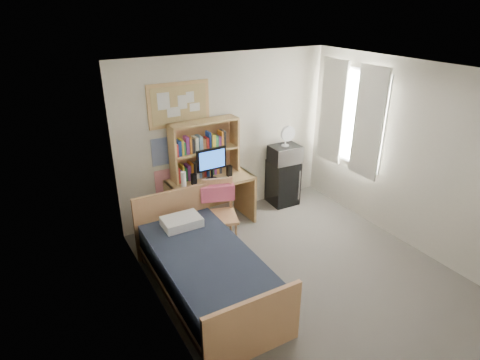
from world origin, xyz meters
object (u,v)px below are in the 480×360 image
speaker_left (194,179)px  desk_fan (286,137)px  mini_fridge (283,182)px  monitor (212,165)px  desk_chair (220,217)px  speaker_right (229,171)px  microwave (285,154)px  desk (211,202)px  bed (207,275)px  bulletin_board (179,104)px

speaker_left → desk_fan: desk_fan is taller
mini_fridge → monitor: bearing=-171.6°
desk_chair → speaker_right: desk_chair is taller
microwave → desk: bearing=-174.8°
speaker_left → speaker_right: (0.60, 0.02, 0.00)m
bed → microwave: size_ratio=4.29×
desk_chair → desk_fan: (1.60, 0.71, 0.71)m
bulletin_board → bed: (-0.47, -1.80, -1.63)m
bed → mini_fridge: bearing=35.5°
bed → bulletin_board: bearing=75.6°
speaker_right → mini_fridge: bearing=5.2°
bulletin_board → desk: bulletin_board is taller
speaker_left → desk_fan: size_ratio=0.53×
mini_fridge → monitor: monitor is taller
desk_chair → bed: (-0.60, -0.82, -0.22)m
bed → speaker_right: (1.08, 1.42, 0.60)m
bed → monitor: size_ratio=4.17×
bed → monitor: 1.79m
desk_chair → speaker_left: size_ratio=6.05×
desk → bed: desk is taller
bulletin_board → bed: bearing=-104.7°
microwave → desk_fan: (0.00, -0.00, 0.30)m
monitor → mini_fridge: bearing=4.1°
desk → desk_chair: 0.68m
desk_chair → desk: bearing=92.8°
mini_fridge → microwave: size_ratio=1.58×
bulletin_board → desk_fan: bearing=-8.7°
bulletin_board → desk_fan: 1.88m
microwave → speaker_left: bearing=-173.0°
desk → mini_fridge: bearing=1.7°
bulletin_board → speaker_left: bulletin_board is taller
speaker_left → bulletin_board: bearing=89.5°
mini_fridge → speaker_left: (-1.72, -0.15, 0.50)m
bulletin_board → monitor: 0.99m
bed → speaker_right: size_ratio=12.26×
desk_chair → speaker_left: bearing=119.9°
desk → monitor: 0.66m
desk → monitor: size_ratio=2.54×
mini_fridge → microwave: bearing=-90.0°
speaker_left → speaker_right: size_ratio=0.98×
desk_fan → bulletin_board: bearing=174.0°
speaker_right → microwave: 1.13m
desk → monitor: bearing=-90.0°
bulletin_board → desk: 1.58m
desk → monitor: (0.00, -0.06, 0.66)m
bulletin_board → monitor: bearing=-51.4°
bed → desk_fan: size_ratio=6.63×
desk_chair → bed: size_ratio=0.48×
microwave → speaker_right: bearing=-171.6°
bulletin_board → speaker_left: bearing=-88.9°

